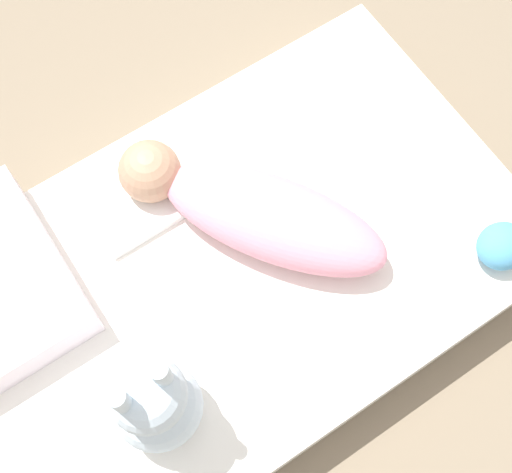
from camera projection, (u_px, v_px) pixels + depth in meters
ground_plane at (240, 280)px, 1.63m from camera, size 12.00×12.00×0.00m
bed_mattress at (239, 271)px, 1.56m from camera, size 1.22×0.78×0.14m
burp_cloth at (149, 200)px, 1.54m from camera, size 0.26×0.15×0.02m
swaddled_baby at (252, 210)px, 1.47m from camera, size 0.44×0.55×0.13m
bunny_plush at (154, 402)px, 1.26m from camera, size 0.17×0.17×0.33m
turtle_plush at (504, 245)px, 1.47m from camera, size 0.14×0.10×0.08m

